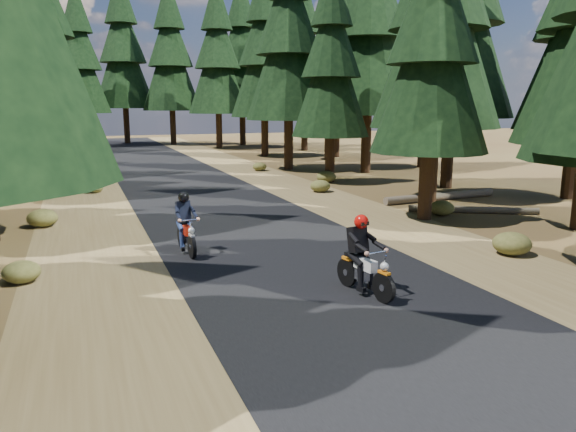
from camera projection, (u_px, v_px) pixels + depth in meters
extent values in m
plane|color=#483219|center=(311.00, 275.00, 12.77)|extent=(120.00, 120.00, 0.00)
cube|color=black|center=(248.00, 230.00, 17.35)|extent=(6.00, 100.00, 0.01)
cube|color=brown|center=(91.00, 243.00, 15.76)|extent=(3.20, 100.00, 0.01)
cube|color=brown|center=(379.00, 219.00, 18.95)|extent=(3.20, 100.00, 0.01)
cylinder|color=black|center=(427.00, 152.00, 18.53)|extent=(0.48, 0.48, 4.52)
cone|color=black|center=(432.00, 64.00, 17.98)|extent=(3.84, 3.84, 5.65)
cylinder|color=black|center=(433.00, 128.00, 21.84)|extent=(0.53, 0.53, 5.84)
cone|color=black|center=(438.00, 30.00, 21.13)|extent=(4.96, 4.96, 7.30)
cylinder|color=black|center=(450.00, 117.00, 25.50)|extent=(0.56, 0.56, 6.43)
cone|color=black|center=(455.00, 25.00, 24.71)|extent=(5.47, 5.47, 8.04)
cylinder|color=black|center=(34.00, 128.00, 22.74)|extent=(0.53, 0.53, 5.72)
cone|color=black|center=(26.00, 36.00, 22.04)|extent=(4.86, 4.86, 7.15)
cylinder|color=black|center=(330.00, 136.00, 27.65)|extent=(0.48, 0.48, 4.51)
cone|color=black|center=(331.00, 77.00, 27.09)|extent=(3.83, 3.83, 5.64)
cone|color=black|center=(332.00, 34.00, 26.69)|extent=(2.93, 2.93, 4.06)
cylinder|color=black|center=(367.00, 115.00, 31.18)|extent=(0.56, 0.56, 6.47)
cone|color=black|center=(369.00, 39.00, 30.38)|extent=(5.50, 5.50, 8.09)
cylinder|color=black|center=(29.00, 124.00, 28.82)|extent=(0.53, 0.53, 5.64)
cone|color=black|center=(22.00, 53.00, 28.13)|extent=(4.79, 4.79, 7.05)
cylinder|color=black|center=(289.00, 120.00, 32.69)|extent=(0.53, 0.53, 5.83)
cone|color=black|center=(289.00, 55.00, 31.98)|extent=(4.95, 4.95, 7.29)
cone|color=black|center=(289.00, 7.00, 31.46)|extent=(3.79, 3.79, 5.25)
cylinder|color=black|center=(328.00, 126.00, 38.45)|extent=(0.48, 0.48, 4.61)
cone|color=black|center=(329.00, 83.00, 37.89)|extent=(3.92, 3.92, 5.77)
cone|color=black|center=(329.00, 51.00, 37.48)|extent=(3.00, 3.00, 4.15)
cone|color=black|center=(330.00, 19.00, 37.07)|extent=(2.08, 2.08, 3.46)
cylinder|color=black|center=(17.00, 130.00, 34.70)|extent=(0.48, 0.48, 4.42)
cone|color=black|center=(13.00, 85.00, 34.15)|extent=(3.76, 3.76, 5.52)
cone|color=black|center=(10.00, 51.00, 33.76)|extent=(2.87, 2.87, 3.98)
cone|color=black|center=(7.00, 16.00, 33.37)|extent=(1.99, 1.99, 3.31)
cylinder|color=black|center=(265.00, 117.00, 41.15)|extent=(0.53, 0.53, 5.76)
cone|color=black|center=(264.00, 66.00, 40.44)|extent=(4.90, 4.90, 7.21)
cone|color=black|center=(264.00, 29.00, 39.93)|extent=(3.75, 3.75, 5.19)
cylinder|color=black|center=(305.00, 116.00, 46.15)|extent=(0.53, 0.53, 5.66)
cone|color=black|center=(305.00, 72.00, 45.46)|extent=(4.81, 4.81, 7.07)
cone|color=black|center=(305.00, 39.00, 44.95)|extent=(3.68, 3.68, 5.09)
cone|color=black|center=(305.00, 6.00, 44.45)|extent=(2.55, 2.55, 4.24)
cylinder|color=black|center=(573.00, 130.00, 22.57)|extent=(0.52, 0.52, 5.60)
cylinder|color=black|center=(336.00, 115.00, 40.53)|extent=(0.54, 0.54, 6.00)
cone|color=black|center=(337.00, 62.00, 39.79)|extent=(5.10, 5.10, 7.50)
cone|color=black|center=(338.00, 22.00, 39.26)|extent=(3.90, 3.90, 5.40)
cylinder|color=black|center=(423.00, 121.00, 33.92)|extent=(0.52, 0.52, 5.60)
cone|color=black|center=(426.00, 61.00, 33.23)|extent=(4.76, 4.76, 7.00)
cone|color=black|center=(428.00, 17.00, 32.74)|extent=(3.64, 3.64, 5.04)
cylinder|color=black|center=(43.00, 112.00, 43.64)|extent=(0.56, 0.56, 6.40)
cone|color=black|center=(38.00, 59.00, 42.85)|extent=(5.44, 5.44, 8.00)
cone|color=black|center=(35.00, 19.00, 42.29)|extent=(4.16, 4.16, 5.76)
cylinder|color=black|center=(219.00, 113.00, 48.53)|extent=(0.54, 0.54, 6.00)
cone|color=black|center=(218.00, 69.00, 47.80)|extent=(5.10, 5.10, 7.50)
cone|color=black|center=(217.00, 36.00, 47.26)|extent=(3.90, 3.90, 5.40)
cone|color=black|center=(216.00, 2.00, 46.73)|extent=(2.70, 2.70, 4.50)
cylinder|color=black|center=(4.00, 109.00, 45.31)|extent=(0.57, 0.57, 6.80)
cylinder|color=black|center=(242.00, 110.00, 52.29)|extent=(0.56, 0.56, 6.40)
cone|color=black|center=(242.00, 66.00, 51.50)|extent=(5.44, 5.44, 8.00)
cone|color=black|center=(241.00, 33.00, 50.93)|extent=(4.16, 4.16, 5.76)
cone|color=black|center=(241.00, 0.00, 50.36)|extent=(2.88, 2.88, 4.80)
cylinder|color=black|center=(83.00, 113.00, 50.22)|extent=(0.54, 0.54, 6.00)
cone|color=black|center=(80.00, 70.00, 49.48)|extent=(5.10, 5.10, 7.50)
cone|color=black|center=(77.00, 38.00, 48.95)|extent=(3.90, 3.90, 5.40)
cone|color=black|center=(75.00, 5.00, 48.42)|extent=(2.70, 2.70, 4.50)
cylinder|color=black|center=(172.00, 110.00, 52.96)|extent=(0.56, 0.56, 6.40)
cone|color=black|center=(171.00, 67.00, 52.17)|extent=(5.44, 5.44, 8.00)
cone|color=black|center=(169.00, 34.00, 51.60)|extent=(4.16, 4.16, 5.76)
cone|color=black|center=(168.00, 1.00, 51.03)|extent=(2.88, 2.88, 4.80)
cylinder|color=black|center=(126.00, 108.00, 54.28)|extent=(0.57, 0.57, 6.80)
cone|color=black|center=(123.00, 63.00, 53.44)|extent=(5.78, 5.78, 8.50)
cone|color=black|center=(121.00, 29.00, 52.84)|extent=(4.42, 4.42, 6.12)
cylinder|color=black|center=(288.00, 113.00, 49.70)|extent=(0.54, 0.54, 6.00)
cone|color=black|center=(288.00, 69.00, 48.96)|extent=(5.10, 5.10, 7.50)
cone|color=black|center=(288.00, 37.00, 48.43)|extent=(3.90, 3.90, 5.40)
cone|color=black|center=(288.00, 4.00, 47.89)|extent=(2.70, 2.70, 4.50)
cylinder|color=#4C4233|center=(441.00, 196.00, 22.65)|extent=(5.42, 0.82, 0.32)
cylinder|color=#4C4233|center=(473.00, 210.00, 20.01)|extent=(4.07, 2.36, 0.24)
ellipsoid|color=#474C1E|center=(95.00, 188.00, 24.51)|extent=(0.72, 0.72, 0.43)
ellipsoid|color=#474C1E|center=(42.00, 218.00, 17.75)|extent=(0.94, 0.94, 0.56)
ellipsoid|color=#474C1E|center=(260.00, 167.00, 32.52)|extent=(0.82, 0.82, 0.49)
ellipsoid|color=#474C1E|center=(326.00, 177.00, 27.69)|extent=(0.96, 0.96, 0.58)
ellipsoid|color=#474C1E|center=(320.00, 186.00, 24.74)|extent=(0.89, 0.89, 0.53)
ellipsoid|color=#474C1E|center=(442.00, 208.00, 19.58)|extent=(0.86, 0.86, 0.52)
ellipsoid|color=#474C1E|center=(21.00, 272.00, 12.22)|extent=(0.80, 0.80, 0.48)
ellipsoid|color=#474C1E|center=(512.00, 244.00, 14.47)|extent=(0.98, 0.98, 0.59)
ellipsoid|color=#474C1E|center=(22.00, 183.00, 25.51)|extent=(1.00, 1.00, 0.60)
cube|color=black|center=(366.00, 242.00, 11.29)|extent=(0.40, 0.28, 0.53)
sphere|color=red|center=(366.00, 223.00, 11.21)|extent=(0.34, 0.34, 0.29)
cube|color=black|center=(185.00, 213.00, 14.46)|extent=(0.37, 0.24, 0.52)
sphere|color=black|center=(185.00, 198.00, 14.38)|extent=(0.30, 0.30, 0.29)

